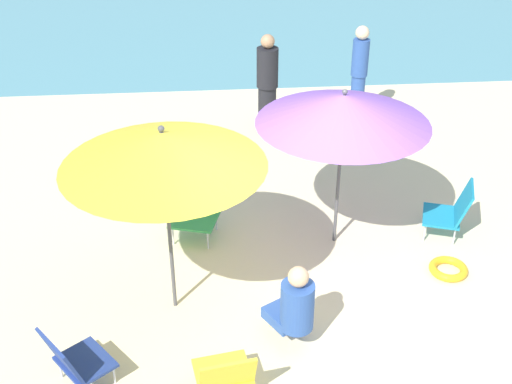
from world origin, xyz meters
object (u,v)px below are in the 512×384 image
(beach_chair_b, at_px, (73,359))
(person_a, at_px, (267,85))
(person_b, at_px, (359,73))
(swim_ring, at_px, (448,269))
(beach_chair_c, at_px, (225,374))
(umbrella_yellow, at_px, (163,149))
(umbrella_purple, at_px, (344,109))
(person_c, at_px, (294,305))
(beach_chair_d, at_px, (197,209))
(beach_chair_a, at_px, (452,210))

(beach_chair_b, bearing_deg, person_a, 28.38)
(person_b, bearing_deg, swim_ring, -60.83)
(beach_chair_c, bearing_deg, umbrella_yellow, 10.13)
(umbrella_purple, distance_m, person_c, 2.21)
(beach_chair_d, distance_m, swim_ring, 3.00)
(beach_chair_b, xyz_separation_m, beach_chair_d, (1.10, 2.39, 0.01))
(umbrella_purple, xyz_separation_m, person_c, (-0.72, -1.67, -1.25))
(umbrella_yellow, distance_m, beach_chair_d, 2.03)
(person_a, distance_m, person_b, 1.52)
(beach_chair_d, relative_size, person_a, 0.45)
(umbrella_yellow, bearing_deg, beach_chair_a, 17.41)
(beach_chair_c, bearing_deg, swim_ring, -67.66)
(umbrella_yellow, xyz_separation_m, person_b, (2.85, 4.38, -1.02))
(beach_chair_d, xyz_separation_m, person_b, (2.60, 3.04, 0.48))
(person_b, bearing_deg, beach_chair_d, -104.17)
(beach_chair_a, distance_m, beach_chair_d, 3.05)
(beach_chair_a, xyz_separation_m, beach_chair_d, (-3.04, 0.32, -0.02))
(umbrella_yellow, relative_size, beach_chair_a, 3.00)
(person_b, relative_size, person_c, 1.70)
(umbrella_purple, height_order, person_c, umbrella_purple)
(beach_chair_a, bearing_deg, swim_ring, 90.19)
(beach_chair_d, height_order, person_b, person_b)
(beach_chair_b, bearing_deg, beach_chair_c, -49.22)
(umbrella_yellow, xyz_separation_m, beach_chair_c, (0.47, -1.30, -1.53))
(umbrella_purple, bearing_deg, beach_chair_c, -121.03)
(beach_chair_b, height_order, beach_chair_d, beach_chair_b)
(beach_chair_a, distance_m, beach_chair_b, 4.63)
(person_a, height_order, person_b, same)
(beach_chair_a, xyz_separation_m, person_a, (-1.92, 3.06, 0.43))
(beach_chair_a, xyz_separation_m, beach_chair_c, (-2.81, -2.33, -0.05))
(beach_chair_c, relative_size, swim_ring, 1.40)
(beach_chair_b, xyz_separation_m, beach_chair_c, (1.33, -0.26, -0.02))
(person_c, bearing_deg, beach_chair_c, 102.91)
(umbrella_purple, xyz_separation_m, beach_chair_d, (-1.63, 0.31, -1.38))
(beach_chair_a, bearing_deg, person_a, -39.03)
(beach_chair_b, height_order, person_a, person_a)
(beach_chair_c, distance_m, person_a, 5.48)
(umbrella_purple, height_order, beach_chair_d, umbrella_purple)
(umbrella_purple, bearing_deg, person_c, -113.31)
(person_b, bearing_deg, umbrella_purple, -79.70)
(beach_chair_a, bearing_deg, beach_chair_b, 45.42)
(beach_chair_d, distance_m, person_b, 4.03)
(person_b, bearing_deg, beach_chair_b, -97.88)
(person_c, bearing_deg, beach_chair_d, -6.51)
(beach_chair_b, xyz_separation_m, person_a, (2.22, 5.13, 0.46))
(umbrella_purple, distance_m, beach_chair_b, 3.71)
(beach_chair_a, xyz_separation_m, swim_ring, (-0.24, -0.72, -0.32))
(beach_chair_c, bearing_deg, beach_chair_b, 69.18)
(umbrella_purple, height_order, beach_chair_c, umbrella_purple)
(beach_chair_d, bearing_deg, beach_chair_b, -8.76)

